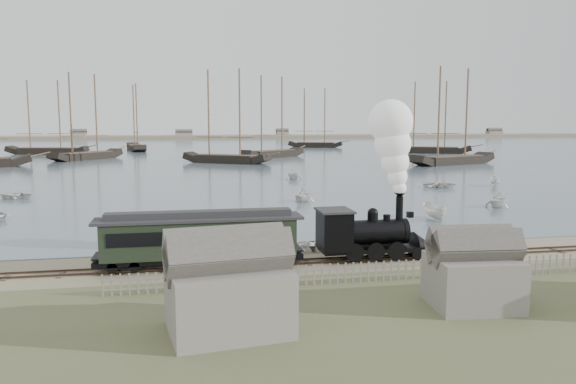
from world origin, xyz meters
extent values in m
plane|color=gray|center=(0.00, 0.00, 0.00)|extent=(600.00, 600.00, 0.00)
cube|color=#4D646E|center=(0.00, 170.00, 0.03)|extent=(600.00, 336.00, 0.06)
cube|color=#3E2D22|center=(0.00, -2.50, 0.10)|extent=(120.00, 0.08, 0.12)
cube|color=#3E2D22|center=(0.00, -1.50, 0.10)|extent=(120.00, 0.08, 0.12)
cube|color=#3D2F27|center=(0.00, -2.00, 0.03)|extent=(120.00, 1.80, 0.06)
cube|color=gray|center=(0.00, 250.00, 0.00)|extent=(500.00, 20.00, 1.80)
cube|color=black|center=(0.58, -2.00, 0.75)|extent=(7.33, 2.16, 0.27)
cylinder|color=black|center=(0.15, -2.00, 1.83)|extent=(4.53, 1.62, 1.62)
cube|color=black|center=(-2.22, -2.00, 2.05)|extent=(1.94, 2.37, 2.48)
cube|color=#2B2B2D|center=(-2.22, -2.00, 3.34)|extent=(2.16, 2.59, 0.13)
cylinder|color=black|center=(2.20, -2.00, 3.29)|extent=(0.47, 0.47, 1.73)
sphere|color=black|center=(0.37, -2.00, 3.09)|extent=(0.69, 0.69, 0.69)
cone|color=black|center=(4.03, -2.00, 0.65)|extent=(1.51, 2.16, 2.16)
cube|color=black|center=(2.95, -2.00, 2.91)|extent=(0.38, 0.38, 0.38)
cube|color=black|center=(-10.82, -2.00, 0.66)|extent=(12.67, 2.08, 0.32)
cube|color=black|center=(-10.82, -2.00, 1.93)|extent=(11.77, 2.26, 2.26)
cube|color=black|center=(-10.82, -3.15, 2.15)|extent=(10.86, 0.06, 0.81)
cube|color=black|center=(-10.82, -0.85, 2.15)|extent=(10.86, 0.06, 0.81)
cube|color=#2B2B2D|center=(-10.82, -2.00, 3.10)|extent=(12.67, 2.44, 0.16)
cube|color=#2B2B2D|center=(-10.82, -2.00, 3.37)|extent=(11.32, 1.09, 0.41)
imported|color=silver|center=(-2.68, 1.27, 0.39)|extent=(2.93, 3.95, 0.79)
imported|color=silver|center=(1.56, 24.36, 0.84)|extent=(3.88, 3.93, 1.57)
imported|color=silver|center=(10.88, 11.08, 0.79)|extent=(3.78, 1.45, 1.46)
imported|color=silver|center=(22.49, 33.82, 0.51)|extent=(4.56, 5.25, 0.91)
imported|color=silver|center=(20.71, 16.52, 0.87)|extent=(3.77, 3.96, 1.62)
imported|color=silver|center=(30.87, 34.11, 0.70)|extent=(3.54, 2.64, 1.29)
imported|color=silver|center=(-31.09, 33.16, 0.47)|extent=(4.20, 4.79, 0.83)
imported|color=silver|center=(5.16, 47.94, 0.87)|extent=(3.88, 3.66, 1.62)
camera|label=1|loc=(-11.87, -36.42, 9.08)|focal=35.00mm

